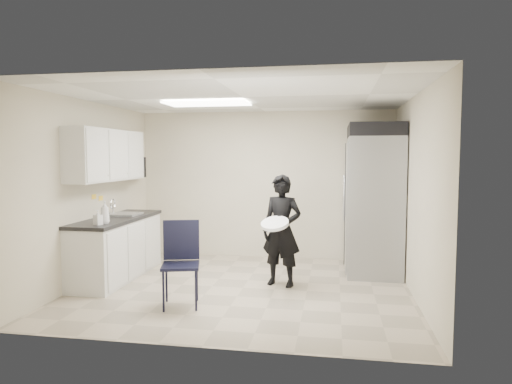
% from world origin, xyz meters
% --- Properties ---
extents(floor, '(4.50, 4.50, 0.00)m').
position_xyz_m(floor, '(0.00, 0.00, 0.00)').
color(floor, tan).
rests_on(floor, ground).
extents(ceiling, '(4.50, 4.50, 0.00)m').
position_xyz_m(ceiling, '(0.00, 0.00, 2.60)').
color(ceiling, white).
rests_on(ceiling, back_wall).
extents(back_wall, '(4.50, 0.00, 4.50)m').
position_xyz_m(back_wall, '(0.00, 2.00, 1.30)').
color(back_wall, beige).
rests_on(back_wall, floor).
extents(left_wall, '(0.00, 4.00, 4.00)m').
position_xyz_m(left_wall, '(-2.25, 0.00, 1.30)').
color(left_wall, beige).
rests_on(left_wall, floor).
extents(right_wall, '(0.00, 4.00, 4.00)m').
position_xyz_m(right_wall, '(2.25, 0.00, 1.30)').
color(right_wall, beige).
rests_on(right_wall, floor).
extents(ceiling_panel, '(1.20, 0.60, 0.02)m').
position_xyz_m(ceiling_panel, '(-0.60, 0.40, 2.57)').
color(ceiling_panel, white).
rests_on(ceiling_panel, ceiling).
extents(lower_counter, '(0.60, 1.90, 0.86)m').
position_xyz_m(lower_counter, '(-1.95, 0.20, 0.43)').
color(lower_counter, silver).
rests_on(lower_counter, floor).
extents(countertop, '(0.64, 1.95, 0.05)m').
position_xyz_m(countertop, '(-1.95, 0.20, 0.89)').
color(countertop, black).
rests_on(countertop, lower_counter).
extents(sink, '(0.42, 0.40, 0.14)m').
position_xyz_m(sink, '(-1.93, 0.45, 0.87)').
color(sink, gray).
rests_on(sink, countertop).
extents(faucet, '(0.02, 0.02, 0.24)m').
position_xyz_m(faucet, '(-2.13, 0.45, 1.02)').
color(faucet, silver).
rests_on(faucet, countertop).
extents(upper_cabinets, '(0.35, 1.80, 0.75)m').
position_xyz_m(upper_cabinets, '(-2.08, 0.20, 1.83)').
color(upper_cabinets, silver).
rests_on(upper_cabinets, left_wall).
extents(towel_dispenser, '(0.22, 0.30, 0.35)m').
position_xyz_m(towel_dispenser, '(-2.14, 1.35, 1.62)').
color(towel_dispenser, black).
rests_on(towel_dispenser, left_wall).
extents(notice_sticker_left, '(0.00, 0.12, 0.07)m').
position_xyz_m(notice_sticker_left, '(-2.24, 0.10, 1.22)').
color(notice_sticker_left, yellow).
rests_on(notice_sticker_left, left_wall).
extents(notice_sticker_right, '(0.00, 0.12, 0.07)m').
position_xyz_m(notice_sticker_right, '(-2.24, 0.30, 1.18)').
color(notice_sticker_right, yellow).
rests_on(notice_sticker_right, left_wall).
extents(commercial_fridge, '(0.80, 1.35, 2.10)m').
position_xyz_m(commercial_fridge, '(1.83, 1.27, 1.05)').
color(commercial_fridge, gray).
rests_on(commercial_fridge, floor).
extents(fridge_compressor, '(0.80, 1.35, 0.20)m').
position_xyz_m(fridge_compressor, '(1.83, 1.27, 2.20)').
color(fridge_compressor, black).
rests_on(fridge_compressor, commercial_fridge).
extents(folding_chair, '(0.54, 0.54, 1.00)m').
position_xyz_m(folding_chair, '(-0.59, -0.88, 0.50)').
color(folding_chair, black).
rests_on(folding_chair, floor).
extents(man_tuxedo, '(0.65, 0.52, 1.56)m').
position_xyz_m(man_tuxedo, '(0.51, 0.22, 0.78)').
color(man_tuxedo, black).
rests_on(man_tuxedo, floor).
extents(bucket_lid, '(0.46, 0.46, 0.05)m').
position_xyz_m(bucket_lid, '(0.44, -0.02, 0.91)').
color(bucket_lid, white).
rests_on(bucket_lid, man_tuxedo).
extents(soap_bottle_a, '(0.15, 0.15, 0.31)m').
position_xyz_m(soap_bottle_a, '(-1.81, -0.40, 1.06)').
color(soap_bottle_a, white).
rests_on(soap_bottle_a, countertop).
extents(soap_bottle_b, '(0.12, 0.12, 0.20)m').
position_xyz_m(soap_bottle_b, '(-1.83, -0.55, 1.01)').
color(soap_bottle_b, '#B6B7C3').
rests_on(soap_bottle_b, countertop).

